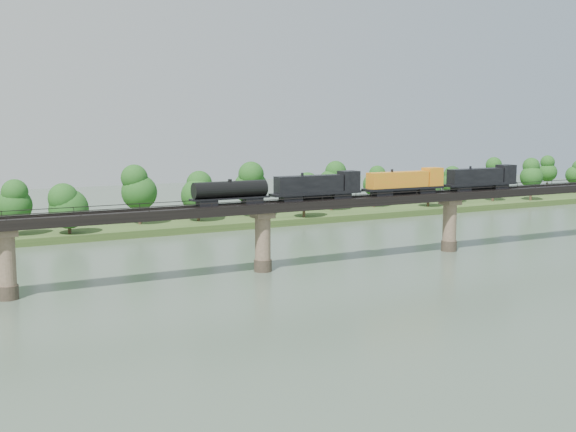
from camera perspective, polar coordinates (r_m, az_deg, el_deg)
name	(u,v)px	position (r m, az deg, el deg)	size (l,w,h in m)	color
ground	(365,313)	(95.40, 6.09, -7.65)	(400.00, 400.00, 0.00)	#3D4E3F
far_bank	(158,225)	(170.82, -10.21, -0.69)	(300.00, 24.00, 1.60)	#314A1D
bridge	(263,239)	(119.62, -2.01, -1.82)	(236.00, 30.00, 11.50)	#473A2D
bridge_superstructure	(263,201)	(118.75, -2.02, 1.19)	(220.00, 4.90, 0.75)	black
far_treeline	(128,194)	(163.23, -12.52, 1.71)	(289.06, 17.54, 13.60)	#382619
freight_train	(376,183)	(130.19, 7.00, 2.57)	(68.40, 2.66, 4.71)	black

